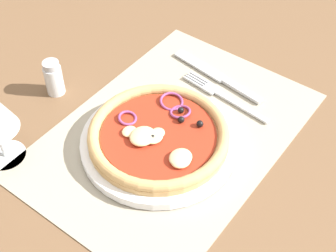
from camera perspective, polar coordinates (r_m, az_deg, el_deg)
The scene contains 7 objects.
ground_plane at distance 82.08cm, azimuth 0.44°, elevation -1.51°, with size 190.00×140.00×2.40cm, color brown.
placemat at distance 81.04cm, azimuth 0.45°, elevation -0.85°, with size 47.77×33.26×0.40cm, color #A39984.
plate at distance 78.33cm, azimuth -0.85°, elevation -2.03°, with size 25.03×25.03×1.43cm, color white.
pizza at distance 76.96cm, azimuth -0.86°, elevation -1.15°, with size 22.39×22.39×2.59cm.
fork at distance 87.56cm, azimuth 6.16°, elevation 3.65°, with size 3.26×18.06×0.44cm.
knife at distance 91.34cm, azimuth 5.61°, elevation 5.88°, with size 4.26×20.04×0.62cm.
pepper_shaker at distance 88.67cm, azimuth -13.12°, elevation 5.46°, with size 3.20×3.20×6.70cm.
Camera 1 is at (-44.32, -32.46, 59.78)cm, focal length 52.55 mm.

